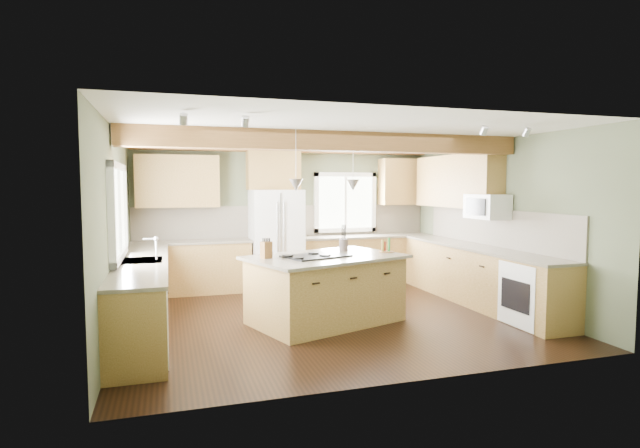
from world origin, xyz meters
name	(u,v)px	position (x,y,z in m)	size (l,w,h in m)	color
floor	(328,317)	(0.00, 0.00, 0.00)	(5.60, 5.60, 0.00)	black
ceiling	(328,133)	(0.00, 0.00, 2.60)	(5.60, 5.60, 0.00)	silver
wall_back	(287,216)	(0.00, 2.50, 1.30)	(5.60, 5.60, 0.00)	#50573E
wall_left	(115,232)	(-2.80, 0.00, 1.30)	(5.00, 5.00, 0.00)	#50573E
wall_right	(497,222)	(2.80, 0.00, 1.30)	(5.00, 5.00, 0.00)	#50573E
ceiling_beam	(334,141)	(0.00, -0.25, 2.47)	(5.55, 0.26, 0.26)	brown
soffit_trim	(288,150)	(0.00, 2.40, 2.54)	(5.55, 0.20, 0.10)	brown
backsplash_back	(288,221)	(0.00, 2.48, 1.21)	(5.58, 0.03, 0.58)	brown
backsplash_right	(494,228)	(2.78, 0.05, 1.21)	(0.03, 3.70, 0.58)	brown
base_cab_back_left	(192,268)	(-1.79, 2.20, 0.44)	(2.02, 0.60, 0.88)	brown
counter_back_left	(191,242)	(-1.79, 2.20, 0.90)	(2.06, 0.64, 0.04)	#494335
base_cab_back_right	(366,260)	(1.49, 2.20, 0.44)	(2.62, 0.60, 0.88)	brown
counter_back_right	(366,236)	(1.49, 2.20, 0.90)	(2.66, 0.64, 0.04)	#494335
base_cab_left	(143,297)	(-2.50, 0.05, 0.44)	(0.60, 3.70, 0.88)	brown
counter_left	(142,262)	(-2.50, 0.05, 0.90)	(0.64, 3.74, 0.04)	#494335
base_cab_right	(477,276)	(2.50, 0.05, 0.44)	(0.60, 3.70, 0.88)	brown
counter_right	(478,248)	(2.50, 0.05, 0.90)	(0.64, 3.74, 0.04)	#494335
upper_cab_back_left	(178,181)	(-1.99, 2.33, 1.95)	(1.40, 0.35, 0.90)	brown
upper_cab_over_fridge	(273,171)	(-0.30, 2.33, 2.15)	(0.96, 0.35, 0.70)	brown
upper_cab_right	(456,181)	(2.62, 0.90, 1.95)	(0.35, 2.20, 0.90)	brown
upper_cab_back_corner	(402,182)	(2.30, 2.33, 1.95)	(0.90, 0.35, 0.90)	brown
window_left	(117,211)	(-2.78, 0.05, 1.55)	(0.04, 1.60, 1.05)	white
window_back	(345,202)	(1.15, 2.48, 1.55)	(1.10, 0.04, 1.00)	white
sink	(142,261)	(-2.50, 0.05, 0.91)	(0.50, 0.65, 0.03)	#262628
faucet	(156,250)	(-2.32, 0.05, 1.05)	(0.02, 0.02, 0.28)	#B2B2B7
dishwasher	(138,324)	(-2.49, -1.25, 0.43)	(0.60, 0.60, 0.84)	white
oven	(534,294)	(2.49, -1.25, 0.43)	(0.60, 0.72, 0.84)	white
microwave	(487,207)	(2.58, -0.05, 1.55)	(0.40, 0.70, 0.38)	white
pendant_left	(296,185)	(-0.57, -0.41, 1.88)	(0.18, 0.18, 0.16)	#B2B2B7
pendant_right	(353,185)	(0.33, -0.10, 1.88)	(0.18, 0.18, 0.16)	#B2B2B7
refrigerator	(276,240)	(-0.30, 2.12, 0.90)	(0.90, 0.74, 1.80)	white
island	(326,290)	(-0.12, -0.25, 0.44)	(1.92, 1.17, 0.88)	brown
island_top	(326,257)	(-0.12, -0.25, 0.90)	(2.05, 1.30, 0.04)	#494335
cooktop	(316,256)	(-0.27, -0.31, 0.93)	(0.83, 0.55, 0.02)	black
knife_block	(266,250)	(-0.94, -0.26, 1.03)	(0.13, 0.10, 0.22)	brown
utensil_crock	(344,245)	(0.28, 0.14, 1.01)	(0.13, 0.13, 0.18)	#37302C
bottle_tray	(386,245)	(0.83, -0.16, 1.02)	(0.21, 0.21, 0.20)	brown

